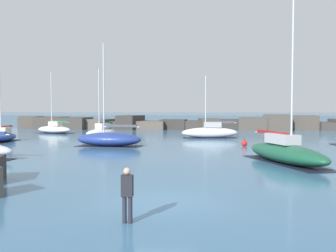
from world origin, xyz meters
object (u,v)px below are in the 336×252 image
Objects in this scene: sailboat_moored_3 at (54,129)px; sailboat_moored_0 at (109,139)px; sailboat_moored_5 at (3,136)px; sailboat_moored_6 at (101,132)px; mooring_buoy_orange_near at (101,138)px; person_on_rocks at (127,192)px; mooring_buoy_far_side at (244,143)px; sailboat_moored_4 at (285,152)px; sailboat_moored_2 at (210,132)px.

sailboat_moored_0 is at bearing -54.53° from sailboat_moored_3.
sailboat_moored_6 reaches higher than sailboat_moored_5.
mooring_buoy_orange_near is (-2.31, 5.70, -0.37)m from sailboat_moored_0.
sailboat_moored_6 is 4.85m from mooring_buoy_orange_near.
mooring_buoy_orange_near is 29.86m from person_on_rocks.
sailboat_moored_0 reaches higher than sailboat_moored_5.
sailboat_moored_4 is at bearing -82.55° from mooring_buoy_far_side.
sailboat_moored_3 is 10.90× the size of mooring_buoy_orange_near.
sailboat_moored_3 is 13.14m from sailboat_moored_5.
mooring_buoy_orange_near is 0.46× the size of person_on_rocks.
sailboat_moored_3 is 5.00× the size of person_on_rocks.
mooring_buoy_far_side is at bearing -5.85° from sailboat_moored_5.
mooring_buoy_far_side is (12.62, 1.16, -0.39)m from sailboat_moored_0.
sailboat_moored_3 is at bearing 131.02° from mooring_buoy_orange_near.
mooring_buoy_orange_near is at bearing -48.98° from sailboat_moored_3.
sailboat_moored_5 reaches higher than person_on_rocks.
sailboat_moored_4 is at bearing -48.53° from sailboat_moored_6.
sailboat_moored_0 reaches higher than mooring_buoy_orange_near.
sailboat_moored_2 is at bearing 17.07° from sailboat_moored_5.
sailboat_moored_5 is 25.15m from mooring_buoy_far_side.
sailboat_moored_4 is 1.27× the size of sailboat_moored_6.
sailboat_moored_5 is (-0.39, -13.13, -0.07)m from sailboat_moored_3.
sailboat_moored_3 is at bearing 125.47° from sailboat_moored_0.
person_on_rocks is (9.75, -33.29, 0.33)m from sailboat_moored_6.
sailboat_moored_4 is 6.03× the size of person_on_rocks.
sailboat_moored_2 is at bearing 47.36° from sailboat_moored_0.
sailboat_moored_0 is 1.29× the size of sailboat_moored_2.
sailboat_moored_3 is 1.19× the size of sailboat_moored_5.
sailboat_moored_4 is at bearing -26.47° from sailboat_moored_5.
mooring_buoy_orange_near is (-16.32, 15.13, -0.41)m from sailboat_moored_4.
sailboat_moored_6 is 18.59m from mooring_buoy_far_side.
sailboat_moored_4 reaches higher than sailboat_moored_0.
mooring_buoy_far_side is (24.63, -15.69, -0.36)m from sailboat_moored_3.
mooring_buoy_orange_near is at bearing 106.65° from person_on_rocks.
mooring_buoy_orange_near is at bearing -75.70° from sailboat_moored_6.
sailboat_moored_0 is at bearing -174.76° from mooring_buoy_far_side.
sailboat_moored_4 is at bearing 60.05° from person_on_rocks.
sailboat_moored_2 is 22.58m from sailboat_moored_3.
person_on_rocks is (-6.38, -24.05, 0.70)m from mooring_buoy_far_side.
sailboat_moored_2 is 33.56m from person_on_rocks.
sailboat_moored_0 is 14.26m from sailboat_moored_2.
sailboat_moored_3 reaches higher than sailboat_moored_6.
person_on_rocks is (8.55, -28.60, 0.68)m from mooring_buoy_orange_near.
mooring_buoy_far_side is at bearing 5.24° from sailboat_moored_0.
sailboat_moored_2 is 9.29× the size of mooring_buoy_orange_near.
sailboat_moored_0 reaches higher than sailboat_moored_3.
person_on_rocks reaches higher than mooring_buoy_orange_near.
sailboat_moored_2 is at bearing -16.36° from sailboat_moored_3.
sailboat_moored_0 is 6.17m from mooring_buoy_orange_near.
person_on_rocks is (-3.42, -33.38, 0.25)m from sailboat_moored_2.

